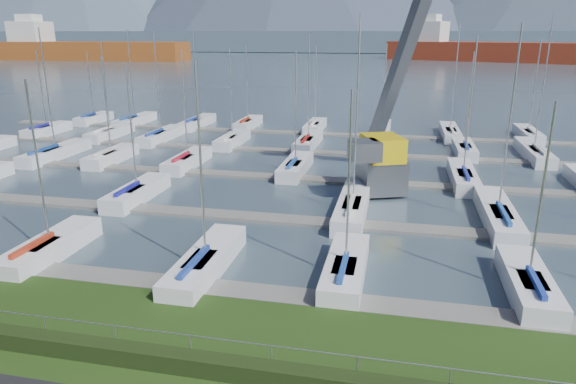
# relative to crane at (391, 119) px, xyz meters

# --- Properties ---
(water) EXTENTS (800.00, 540.00, 0.20)m
(water) POSITION_rel_crane_xyz_m (-5.24, 235.40, -5.73)
(water) COLOR #3D4D59
(hedge) EXTENTS (80.00, 0.70, 0.70)m
(hedge) POSITION_rel_crane_xyz_m (-5.24, -25.00, -4.98)
(hedge) COLOR black
(hedge) RESTS_ON grass
(fence) EXTENTS (80.00, 0.04, 0.04)m
(fence) POSITION_rel_crane_xyz_m (-5.24, -24.60, -4.13)
(fence) COLOR gray
(fence) RESTS_ON grass
(foothill) EXTENTS (900.00, 80.00, 12.00)m
(foothill) POSITION_rel_crane_xyz_m (-5.24, 305.40, 0.67)
(foothill) COLOR #465867
(foothill) RESTS_ON water
(docks) EXTENTS (90.00, 41.60, 0.25)m
(docks) POSITION_rel_crane_xyz_m (-5.24, 1.40, -5.55)
(docks) COLOR slate
(docks) RESTS_ON water
(crane) EXTENTS (7.71, 12.93, 22.35)m
(crane) POSITION_rel_crane_xyz_m (0.00, 0.00, 0.00)
(crane) COLOR #56585E
(crane) RESTS_ON water
(cargo_ship_west) EXTENTS (83.55, 21.04, 21.50)m
(cargo_ship_west) POSITION_rel_crane_xyz_m (-136.20, 169.29, -1.61)
(cargo_ship_west) COLOR brown
(cargo_ship_west) RESTS_ON water
(cargo_ship_mid) EXTENTS (106.82, 54.97, 21.50)m
(cargo_ship_mid) POSITION_rel_crane_xyz_m (42.40, 194.88, -1.85)
(cargo_ship_mid) COLOR maroon
(cargo_ship_mid) RESTS_ON water
(sailboat_fleet) EXTENTS (74.35, 49.06, 13.79)m
(sailboat_fleet) POSITION_rel_crane_xyz_m (-6.36, 5.18, 0.10)
(sailboat_fleet) COLOR maroon
(sailboat_fleet) RESTS_ON water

